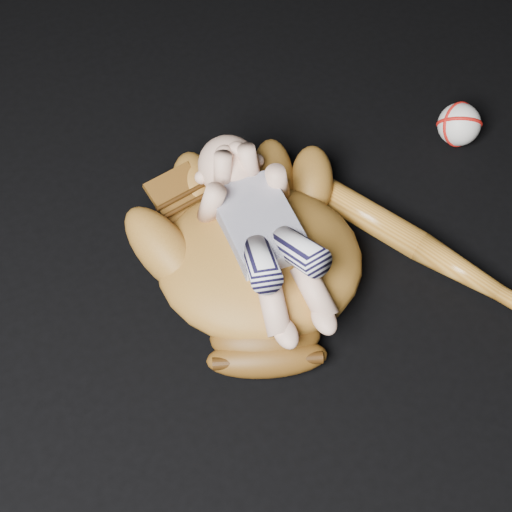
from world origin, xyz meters
name	(u,v)px	position (x,y,z in m)	size (l,w,h in m)	color
baseball_glove	(260,255)	(-0.05, -0.01, 0.06)	(0.36, 0.41, 0.13)	brown
newborn_baby	(266,234)	(-0.05, -0.01, 0.12)	(0.15, 0.34, 0.14)	#D8A68B
baseball_bat	(436,256)	(0.19, -0.10, 0.02)	(0.05, 0.49, 0.05)	#AA6A20
baseball	(459,124)	(0.37, 0.10, 0.04)	(0.07, 0.07, 0.07)	white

